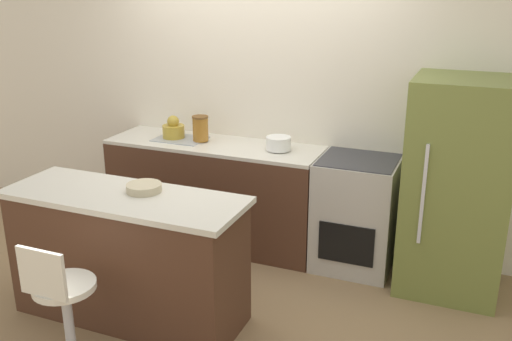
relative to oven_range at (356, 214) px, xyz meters
name	(u,v)px	position (x,y,z in m)	size (l,w,h in m)	color
ground_plane	(230,259)	(-0.99, -0.31, -0.46)	(14.00, 14.00, 0.00)	#8E704C
wall_back	(258,96)	(-0.99, 0.32, 0.84)	(8.00, 0.06, 2.60)	silver
back_counter	(215,193)	(-1.28, 0.00, 0.00)	(1.91, 0.58, 0.93)	#4C2D1E
kitchen_island	(128,256)	(-1.29, -1.34, 0.00)	(1.67, 0.60, 0.92)	#4C2D1E
oven_range	(356,214)	(0.00, 0.00, 0.00)	(0.63, 0.60, 0.93)	#B7B2A8
refrigerator	(457,188)	(0.75, -0.05, 0.35)	(0.74, 0.71, 1.63)	olive
stool_chair	(64,309)	(-1.29, -2.01, -0.03)	(0.37, 0.37, 0.88)	#B7B7BC
kettle	(173,129)	(-1.68, 0.01, 0.54)	(0.20, 0.20, 0.20)	#B29333
mixing_bowl	(279,143)	(-0.68, 0.01, 0.52)	(0.21, 0.21, 0.11)	white
canister_jar	(200,128)	(-1.41, 0.01, 0.58)	(0.14, 0.14, 0.22)	#9E6623
fruit_bowl	(144,188)	(-1.19, -1.24, 0.48)	(0.24, 0.24, 0.05)	#C1B28E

